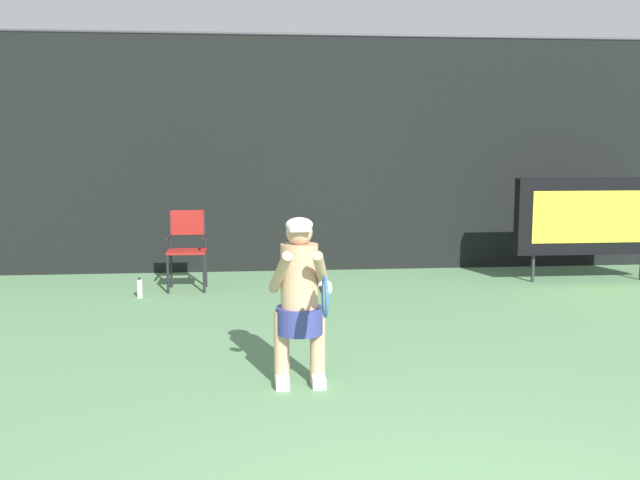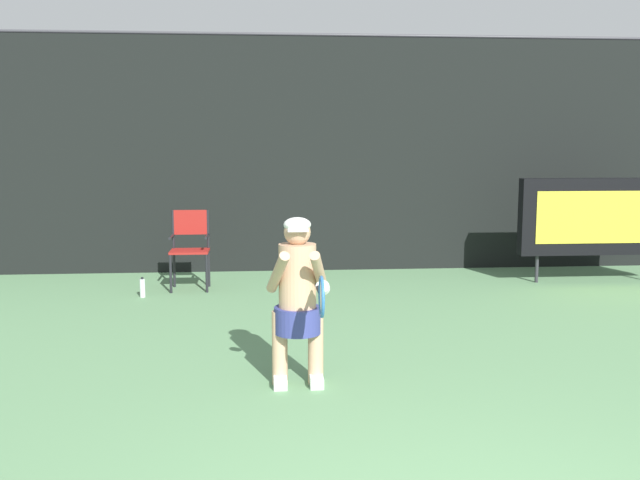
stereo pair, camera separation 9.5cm
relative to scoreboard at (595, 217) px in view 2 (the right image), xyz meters
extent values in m
cube|color=black|center=(-3.77, 1.31, 0.85)|extent=(18.00, 0.12, 3.60)
cylinder|color=#38383D|center=(-3.77, 1.31, 2.68)|extent=(18.00, 0.05, 0.05)
cube|color=black|center=(0.00, 0.00, 0.00)|extent=(2.20, 0.20, 1.10)
cube|color=gold|center=(0.00, -0.10, 0.00)|extent=(1.80, 0.01, 0.75)
cylinder|color=#2D2D33|center=(-0.82, 0.00, -0.75)|extent=(0.05, 0.05, 0.40)
cylinder|color=black|center=(-6.00, -0.31, -0.69)|extent=(0.04, 0.04, 0.52)
cylinder|color=black|center=(-5.52, -0.31, -0.69)|extent=(0.04, 0.04, 0.52)
cylinder|color=black|center=(-6.00, 0.09, -0.69)|extent=(0.04, 0.04, 0.52)
cylinder|color=black|center=(-5.52, 0.09, -0.69)|extent=(0.04, 0.04, 0.52)
cube|color=maroon|center=(-5.76, -0.11, -0.41)|extent=(0.52, 0.44, 0.03)
cylinder|color=black|center=(-6.00, 0.09, -0.15)|extent=(0.04, 0.04, 0.56)
cylinder|color=black|center=(-5.52, 0.09, -0.15)|extent=(0.04, 0.04, 0.56)
cube|color=maroon|center=(-5.76, 0.09, -0.04)|extent=(0.48, 0.02, 0.34)
cylinder|color=black|center=(-6.00, -0.11, -0.21)|extent=(0.04, 0.44, 0.04)
cylinder|color=black|center=(-5.52, -0.11, -0.21)|extent=(0.04, 0.44, 0.04)
cylinder|color=silver|center=(-6.33, -0.54, -0.83)|extent=(0.07, 0.07, 0.24)
cylinder|color=black|center=(-6.33, -0.54, -0.69)|extent=(0.03, 0.03, 0.03)
cube|color=white|center=(-4.64, -4.13, -0.90)|extent=(0.11, 0.26, 0.09)
cube|color=white|center=(-4.34, -4.13, -0.90)|extent=(0.11, 0.26, 0.09)
cylinder|color=tan|center=(-4.64, -4.08, -0.64)|extent=(0.13, 0.13, 0.62)
cylinder|color=tan|center=(-4.34, -4.08, -0.64)|extent=(0.13, 0.13, 0.62)
cylinder|color=navy|center=(-4.49, -4.08, -0.40)|extent=(0.39, 0.39, 0.22)
cylinder|color=tan|center=(-4.49, -4.08, -0.04)|extent=(0.31, 0.31, 0.56)
sphere|color=tan|center=(-4.49, -4.08, 0.34)|extent=(0.22, 0.22, 0.22)
ellipsoid|color=white|center=(-4.49, -4.08, 0.40)|extent=(0.22, 0.22, 0.12)
cube|color=white|center=(-4.49, -4.18, 0.36)|extent=(0.17, 0.12, 0.02)
cylinder|color=tan|center=(-4.65, -4.25, 0.03)|extent=(0.19, 0.46, 0.40)
cylinder|color=tan|center=(-4.32, -4.25, 0.03)|extent=(0.19, 0.46, 0.40)
cylinder|color=white|center=(-4.30, -4.37, -0.07)|extent=(0.13, 0.13, 0.12)
cylinder|color=black|center=(-4.34, -4.43, -0.07)|extent=(0.03, 0.28, 0.03)
torus|color=#2D67B0|center=(-4.34, -4.73, -0.07)|extent=(0.02, 0.31, 0.31)
ellipsoid|color=silver|center=(-4.34, -4.73, -0.07)|extent=(0.01, 0.26, 0.26)
camera|label=1|loc=(-4.88, -9.87, 1.06)|focal=40.26mm
camera|label=2|loc=(-4.78, -9.88, 1.06)|focal=40.26mm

